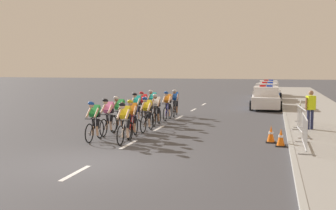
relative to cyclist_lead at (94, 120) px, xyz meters
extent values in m
plane|color=#424247|center=(1.51, -3.26, -0.79)|extent=(160.00, 160.00, 0.00)
cube|color=gray|center=(9.08, 10.74, -0.73)|extent=(3.98, 60.00, 0.12)
cube|color=#9E9E99|center=(7.18, 10.74, -0.72)|extent=(0.16, 60.00, 0.13)
cube|color=white|center=(1.51, -4.40, -0.78)|extent=(0.14, 1.60, 0.01)
cube|color=white|center=(1.51, -0.40, -0.78)|extent=(0.14, 1.60, 0.01)
cube|color=white|center=(1.51, 3.60, -0.78)|extent=(0.14, 1.60, 0.01)
cube|color=white|center=(1.51, 7.60, -0.78)|extent=(0.14, 1.60, 0.01)
cube|color=white|center=(1.51, 11.60, -0.78)|extent=(0.14, 1.60, 0.01)
cube|color=white|center=(1.51, 15.60, -0.78)|extent=(0.14, 1.60, 0.01)
torus|color=black|center=(0.01, -0.48, -0.42)|extent=(0.06, 0.72, 0.72)
cylinder|color=#99999E|center=(0.01, -0.48, -0.42)|extent=(0.06, 0.06, 0.06)
torus|color=black|center=(-0.01, 0.52, -0.42)|extent=(0.06, 0.72, 0.72)
cylinder|color=#99999E|center=(-0.01, 0.52, -0.42)|extent=(0.06, 0.06, 0.06)
cylinder|color=black|center=(0.00, -0.03, 0.11)|extent=(0.05, 0.55, 0.04)
cylinder|color=black|center=(0.00, -0.20, -0.21)|extent=(0.05, 0.48, 0.63)
cylinder|color=black|center=(0.00, 0.17, -0.19)|extent=(0.04, 0.04, 0.65)
cylinder|color=black|center=(0.01, -0.38, 0.09)|extent=(0.42, 0.04, 0.03)
cube|color=black|center=(0.00, 0.17, 0.15)|extent=(0.10, 0.22, 0.05)
cube|color=green|center=(0.00, 0.05, 0.35)|extent=(0.29, 0.56, 0.44)
cube|color=black|center=(0.00, 0.16, 0.19)|extent=(0.28, 0.21, 0.18)
cylinder|color=black|center=(0.09, 0.11, -0.15)|extent=(0.11, 0.23, 0.40)
cylinder|color=tan|center=(0.09, 0.03, -0.41)|extent=(0.09, 0.16, 0.36)
cylinder|color=black|center=(-0.09, 0.11, -0.15)|extent=(0.11, 0.17, 0.40)
cylinder|color=tan|center=(-0.09, 0.03, -0.41)|extent=(0.09, 0.12, 0.36)
cylinder|color=tan|center=(0.16, -0.16, 0.30)|extent=(0.08, 0.40, 0.35)
cylinder|color=tan|center=(-0.16, -0.17, 0.30)|extent=(0.08, 0.40, 0.35)
sphere|color=tan|center=(0.01, -0.25, 0.59)|extent=(0.19, 0.19, 0.19)
ellipsoid|color=blue|center=(0.01, -0.26, 0.66)|extent=(0.24, 0.32, 0.24)
torus|color=black|center=(1.29, -0.61, -0.42)|extent=(0.06, 0.72, 0.72)
cylinder|color=#99999E|center=(1.29, -0.61, -0.42)|extent=(0.06, 0.06, 0.06)
torus|color=black|center=(1.27, 0.39, -0.42)|extent=(0.06, 0.72, 0.72)
cylinder|color=#99999E|center=(1.27, 0.39, -0.42)|extent=(0.06, 0.06, 0.06)
cylinder|color=white|center=(1.28, -0.16, 0.11)|extent=(0.05, 0.55, 0.04)
cylinder|color=white|center=(1.29, -0.34, -0.21)|extent=(0.05, 0.48, 0.63)
cylinder|color=white|center=(1.28, 0.04, -0.19)|extent=(0.04, 0.04, 0.65)
cylinder|color=black|center=(1.29, -0.51, 0.09)|extent=(0.42, 0.04, 0.03)
cube|color=black|center=(1.28, 0.04, 0.15)|extent=(0.10, 0.22, 0.05)
cube|color=yellow|center=(1.28, -0.09, 0.35)|extent=(0.29, 0.55, 0.46)
cube|color=black|center=(1.28, 0.03, 0.19)|extent=(0.28, 0.21, 0.18)
cylinder|color=black|center=(1.37, -0.02, -0.15)|extent=(0.11, 0.23, 0.40)
cylinder|color=beige|center=(1.37, -0.10, -0.41)|extent=(0.09, 0.16, 0.36)
cylinder|color=black|center=(1.19, -0.02, -0.15)|extent=(0.11, 0.17, 0.40)
cylinder|color=beige|center=(1.19, -0.10, -0.41)|extent=(0.09, 0.12, 0.36)
cylinder|color=beige|center=(1.45, -0.30, 0.30)|extent=(0.08, 0.40, 0.35)
cylinder|color=beige|center=(1.13, -0.30, 0.30)|extent=(0.08, 0.40, 0.35)
sphere|color=beige|center=(1.29, -0.39, 0.59)|extent=(0.19, 0.19, 0.19)
ellipsoid|color=black|center=(1.29, -0.40, 0.66)|extent=(0.24, 0.32, 0.24)
torus|color=black|center=(-0.03, 0.88, -0.42)|extent=(0.05, 0.72, 0.72)
cylinder|color=#99999E|center=(-0.03, 0.88, -0.42)|extent=(0.06, 0.06, 0.06)
torus|color=black|center=(-0.01, 1.88, -0.42)|extent=(0.05, 0.72, 0.72)
cylinder|color=#99999E|center=(-0.01, 1.88, -0.42)|extent=(0.06, 0.06, 0.06)
cylinder|color=black|center=(-0.02, 1.33, 0.11)|extent=(0.04, 0.55, 0.04)
cylinder|color=black|center=(-0.02, 1.15, -0.21)|extent=(0.05, 0.48, 0.63)
cylinder|color=black|center=(-0.02, 1.53, -0.19)|extent=(0.04, 0.04, 0.65)
cylinder|color=black|center=(-0.02, 0.98, 0.09)|extent=(0.42, 0.03, 0.03)
cube|color=black|center=(-0.02, 1.53, 0.15)|extent=(0.10, 0.22, 0.05)
cube|color=pink|center=(-0.02, 1.40, 0.35)|extent=(0.29, 0.56, 0.44)
cube|color=black|center=(-0.02, 1.52, 0.19)|extent=(0.28, 0.20, 0.18)
cylinder|color=black|center=(0.07, 1.46, -0.15)|extent=(0.11, 0.22, 0.40)
cylinder|color=beige|center=(0.07, 1.38, -0.41)|extent=(0.09, 0.16, 0.36)
cylinder|color=black|center=(-0.11, 1.47, -0.15)|extent=(0.11, 0.17, 0.40)
cylinder|color=beige|center=(-0.11, 1.39, -0.41)|extent=(0.09, 0.12, 0.36)
cylinder|color=beige|center=(0.14, 1.18, 0.30)|extent=(0.08, 0.40, 0.35)
cylinder|color=beige|center=(-0.18, 1.19, 0.30)|extent=(0.08, 0.40, 0.35)
sphere|color=beige|center=(-0.02, 1.10, 0.59)|extent=(0.19, 0.19, 0.19)
ellipsoid|color=black|center=(-0.02, 1.09, 0.66)|extent=(0.23, 0.32, 0.24)
torus|color=black|center=(1.15, 0.63, -0.42)|extent=(0.11, 0.73, 0.72)
cylinder|color=#99999E|center=(1.15, 0.63, -0.42)|extent=(0.06, 0.06, 0.06)
torus|color=black|center=(1.07, 1.63, -0.42)|extent=(0.11, 0.73, 0.72)
cylinder|color=#99999E|center=(1.07, 1.63, -0.42)|extent=(0.06, 0.06, 0.06)
cylinder|color=#B21919|center=(1.12, 1.08, 0.11)|extent=(0.08, 0.55, 0.04)
cylinder|color=#B21919|center=(1.13, 0.90, -0.21)|extent=(0.08, 0.48, 0.63)
cylinder|color=#B21919|center=(1.10, 1.28, -0.19)|extent=(0.04, 0.04, 0.65)
cylinder|color=black|center=(1.15, 0.73, 0.09)|extent=(0.42, 0.06, 0.03)
cube|color=black|center=(1.10, 1.28, 0.15)|extent=(0.12, 0.23, 0.05)
cube|color=orange|center=(1.11, 1.15, 0.35)|extent=(0.33, 0.57, 0.45)
cube|color=black|center=(1.10, 1.27, 0.19)|extent=(0.30, 0.22, 0.18)
cylinder|color=black|center=(1.19, 1.23, -0.15)|extent=(0.13, 0.23, 0.40)
cylinder|color=tan|center=(1.20, 1.15, -0.41)|extent=(0.10, 0.16, 0.36)
cylinder|color=black|center=(1.01, 1.21, -0.15)|extent=(0.12, 0.18, 0.40)
cylinder|color=tan|center=(1.02, 1.13, -0.41)|extent=(0.10, 0.13, 0.36)
cylinder|color=tan|center=(1.29, 0.95, 0.30)|extent=(0.11, 0.41, 0.35)
cylinder|color=tan|center=(0.97, 0.92, 0.30)|extent=(0.11, 0.41, 0.35)
sphere|color=tan|center=(1.14, 0.85, 0.59)|extent=(0.19, 0.19, 0.19)
ellipsoid|color=yellow|center=(1.14, 0.84, 0.66)|extent=(0.26, 0.33, 0.24)
torus|color=black|center=(-0.11, 2.18, -0.42)|extent=(0.12, 0.72, 0.72)
cylinder|color=#99999E|center=(-0.11, 2.18, -0.42)|extent=(0.07, 0.07, 0.06)
torus|color=black|center=(0.00, 3.17, -0.42)|extent=(0.12, 0.72, 0.72)
cylinder|color=#99999E|center=(0.00, 3.17, -0.42)|extent=(0.07, 0.07, 0.06)
cylinder|color=white|center=(-0.06, 2.62, 0.11)|extent=(0.09, 0.55, 0.04)
cylinder|color=white|center=(-0.08, 2.45, -0.21)|extent=(0.09, 0.48, 0.63)
cylinder|color=white|center=(-0.04, 2.82, -0.19)|extent=(0.04, 0.04, 0.65)
cylinder|color=black|center=(-0.09, 2.27, 0.09)|extent=(0.42, 0.07, 0.03)
cube|color=black|center=(-0.04, 2.82, 0.15)|extent=(0.12, 0.23, 0.05)
cube|color=green|center=(-0.05, 2.70, 0.35)|extent=(0.34, 0.57, 0.45)
cube|color=black|center=(-0.04, 2.81, 0.19)|extent=(0.30, 0.23, 0.18)
cylinder|color=black|center=(0.05, 2.75, -0.15)|extent=(0.13, 0.23, 0.40)
cylinder|color=#9E7051|center=(0.04, 2.67, -0.41)|extent=(0.11, 0.16, 0.36)
cylinder|color=black|center=(-0.13, 2.77, -0.15)|extent=(0.13, 0.18, 0.40)
cylinder|color=#9E7051|center=(-0.14, 2.69, -0.41)|extent=(0.10, 0.13, 0.36)
cylinder|color=#9E7051|center=(0.09, 2.47, 0.30)|extent=(0.12, 0.41, 0.35)
cylinder|color=#9E7051|center=(-0.23, 2.50, 0.30)|extent=(0.12, 0.41, 0.35)
sphere|color=#9E7051|center=(-0.08, 2.40, 0.59)|extent=(0.19, 0.19, 0.19)
ellipsoid|color=white|center=(-0.08, 2.39, 0.66)|extent=(0.26, 0.34, 0.24)
torus|color=black|center=(1.24, 2.14, -0.42)|extent=(0.06, 0.72, 0.72)
cylinder|color=#99999E|center=(1.24, 2.14, -0.42)|extent=(0.06, 0.06, 0.06)
torus|color=black|center=(1.27, 3.14, -0.42)|extent=(0.06, 0.72, 0.72)
cylinder|color=#99999E|center=(1.27, 3.14, -0.42)|extent=(0.06, 0.06, 0.06)
cylinder|color=black|center=(1.25, 2.59, 0.11)|extent=(0.05, 0.55, 0.04)
cylinder|color=black|center=(1.25, 2.41, -0.21)|extent=(0.05, 0.48, 0.63)
cylinder|color=black|center=(1.26, 2.79, -0.19)|extent=(0.04, 0.04, 0.65)
cylinder|color=black|center=(1.24, 2.24, 0.09)|extent=(0.42, 0.04, 0.03)
cube|color=black|center=(1.26, 2.79, 0.15)|extent=(0.11, 0.22, 0.05)
cube|color=yellow|center=(1.25, 2.66, 0.35)|extent=(0.30, 0.56, 0.45)
cube|color=black|center=(1.26, 2.78, 0.19)|extent=(0.29, 0.21, 0.18)
cylinder|color=black|center=(1.34, 2.73, -0.15)|extent=(0.12, 0.23, 0.40)
cylinder|color=beige|center=(1.34, 2.65, -0.41)|extent=(0.09, 0.16, 0.36)
cylinder|color=black|center=(1.16, 2.73, -0.15)|extent=(0.11, 0.17, 0.40)
cylinder|color=beige|center=(1.16, 2.65, -0.41)|extent=(0.09, 0.12, 0.36)
cylinder|color=beige|center=(1.41, 2.44, 0.30)|extent=(0.09, 0.40, 0.35)
cylinder|color=beige|center=(1.09, 2.45, 0.30)|extent=(0.09, 0.40, 0.35)
sphere|color=beige|center=(1.24, 2.36, 0.59)|extent=(0.19, 0.19, 0.19)
ellipsoid|color=blue|center=(1.24, 2.35, 0.66)|extent=(0.24, 0.32, 0.24)
torus|color=black|center=(-0.06, 4.50, -0.42)|extent=(0.05, 0.72, 0.72)
cylinder|color=#99999E|center=(-0.06, 4.50, -0.42)|extent=(0.06, 0.06, 0.06)
torus|color=black|center=(-0.06, 5.50, -0.42)|extent=(0.05, 0.72, 0.72)
cylinder|color=#99999E|center=(-0.06, 5.50, -0.42)|extent=(0.06, 0.06, 0.06)
cylinder|color=#1E1E99|center=(-0.06, 4.95, 0.11)|extent=(0.04, 0.55, 0.04)
cylinder|color=#1E1E99|center=(-0.06, 4.77, -0.21)|extent=(0.04, 0.48, 0.63)
cylinder|color=#1E1E99|center=(-0.06, 5.15, -0.19)|extent=(0.04, 0.04, 0.65)
cylinder|color=black|center=(-0.06, 4.60, 0.09)|extent=(0.42, 0.03, 0.03)
cube|color=black|center=(-0.06, 5.15, 0.15)|extent=(0.10, 0.22, 0.05)
cube|color=#19B2B7|center=(-0.06, 5.02, 0.35)|extent=(0.28, 0.55, 0.45)
cube|color=black|center=(-0.06, 5.14, 0.19)|extent=(0.28, 0.20, 0.18)
cylinder|color=black|center=(0.03, 5.09, -0.15)|extent=(0.11, 0.22, 0.40)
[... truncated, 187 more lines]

